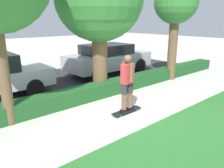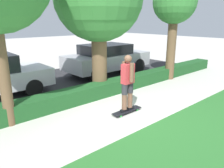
% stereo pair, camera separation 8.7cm
% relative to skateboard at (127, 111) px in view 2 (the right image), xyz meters
% --- Properties ---
extents(ground_plane, '(60.00, 60.00, 0.00)m').
position_rel_skateboard_xyz_m(ground_plane, '(0.01, 0.06, -0.07)').
color(ground_plane, beige).
extents(street_asphalt, '(15.40, 5.00, 0.01)m').
position_rel_skateboard_xyz_m(street_asphalt, '(0.01, 4.26, -0.06)').
color(street_asphalt, '#2D2D30').
rests_on(street_asphalt, ground_plane).
extents(hedge_row, '(15.40, 0.60, 0.47)m').
position_rel_skateboard_xyz_m(hedge_row, '(0.01, 1.66, 0.17)').
color(hedge_row, '#1E5123').
rests_on(hedge_row, ground_plane).
extents(skateboard, '(0.99, 0.24, 0.08)m').
position_rel_skateboard_xyz_m(skateboard, '(0.00, 0.00, 0.00)').
color(skateboard, black).
rests_on(skateboard, ground_plane).
extents(skater_person, '(0.49, 0.41, 1.60)m').
position_rel_skateboard_xyz_m(skater_person, '(0.00, 0.00, 0.87)').
color(skater_person, black).
rests_on(skater_person, skateboard).
extents(tree_far, '(1.84, 1.84, 4.25)m').
position_rel_skateboard_xyz_m(tree_far, '(4.21, 1.47, 3.13)').
color(tree_far, brown).
rests_on(tree_far, ground_plane).
extents(parked_car_middle, '(4.23, 1.92, 1.48)m').
position_rel_skateboard_xyz_m(parked_car_middle, '(2.59, 3.96, 0.73)').
color(parked_car_middle, '#B7B7BC').
rests_on(parked_car_middle, ground_plane).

